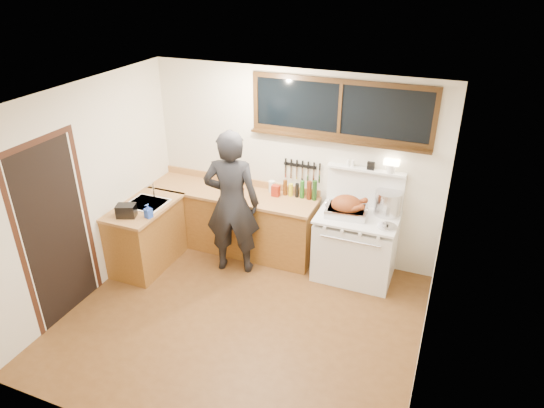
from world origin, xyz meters
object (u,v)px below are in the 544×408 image
at_px(vintage_stove, 356,245).
at_px(man, 232,203).
at_px(cutting_board, 235,192).
at_px(roast_turkey, 347,207).

bearing_deg(vintage_stove, man, -164.23).
bearing_deg(vintage_stove, cutting_board, -177.67).
distance_m(man, roast_turkey, 1.47).
relative_size(cutting_board, roast_turkey, 0.80).
xyz_separation_m(man, roast_turkey, (1.41, 0.41, 0.02)).
relative_size(man, cutting_board, 4.49).
height_order(vintage_stove, man, man).
distance_m(man, cutting_board, 0.40).
relative_size(vintage_stove, roast_turkey, 2.89).
height_order(vintage_stove, cutting_board, vintage_stove).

